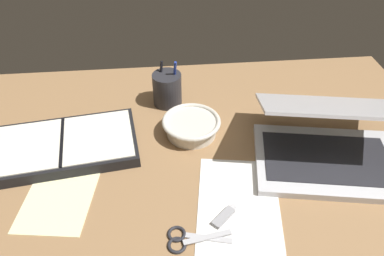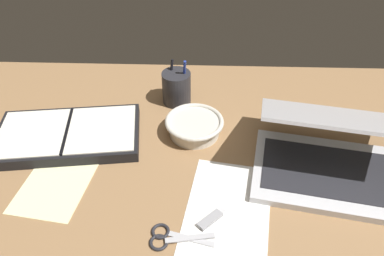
{
  "view_description": "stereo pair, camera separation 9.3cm",
  "coord_description": "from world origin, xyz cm",
  "px_view_note": "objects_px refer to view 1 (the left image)",
  "views": [
    {
      "loc": [
        -6.04,
        -63.49,
        68.42
      ],
      "look_at": [
        0.78,
        7.49,
        9.0
      ],
      "focal_mm": 35.0,
      "sensor_mm": 36.0,
      "label": 1
    },
    {
      "loc": [
        3.23,
        -63.78,
        68.42
      ],
      "look_at": [
        0.78,
        7.49,
        9.0
      ],
      "focal_mm": 35.0,
      "sensor_mm": 36.0,
      "label": 2
    }
  ],
  "objects_px": {
    "scissors": "(185,239)",
    "planner": "(63,146)",
    "laptop": "(328,142)",
    "bowl": "(191,126)",
    "pen_cup": "(167,89)"
  },
  "relations": [
    {
      "from": "planner",
      "to": "scissors",
      "type": "height_order",
      "value": "planner"
    },
    {
      "from": "scissors",
      "to": "pen_cup",
      "type": "bearing_deg",
      "value": 93.72
    },
    {
      "from": "laptop",
      "to": "scissors",
      "type": "distance_m",
      "value": 0.43
    },
    {
      "from": "planner",
      "to": "scissors",
      "type": "bearing_deg",
      "value": -53.22
    },
    {
      "from": "bowl",
      "to": "scissors",
      "type": "height_order",
      "value": "bowl"
    },
    {
      "from": "laptop",
      "to": "bowl",
      "type": "bearing_deg",
      "value": 169.42
    },
    {
      "from": "pen_cup",
      "to": "scissors",
      "type": "distance_m",
      "value": 0.48
    },
    {
      "from": "scissors",
      "to": "planner",
      "type": "bearing_deg",
      "value": 136.57
    },
    {
      "from": "laptop",
      "to": "pen_cup",
      "type": "relative_size",
      "value": 2.76
    },
    {
      "from": "bowl",
      "to": "laptop",
      "type": "bearing_deg",
      "value": -20.93
    },
    {
      "from": "laptop",
      "to": "bowl",
      "type": "distance_m",
      "value": 0.35
    },
    {
      "from": "bowl",
      "to": "pen_cup",
      "type": "xyz_separation_m",
      "value": [
        -0.06,
        0.15,
        0.02
      ]
    },
    {
      "from": "scissors",
      "to": "bowl",
      "type": "bearing_deg",
      "value": 84.54
    },
    {
      "from": "laptop",
      "to": "bowl",
      "type": "height_order",
      "value": "laptop"
    },
    {
      "from": "planner",
      "to": "bowl",
      "type": "bearing_deg",
      "value": -1.24
    }
  ]
}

